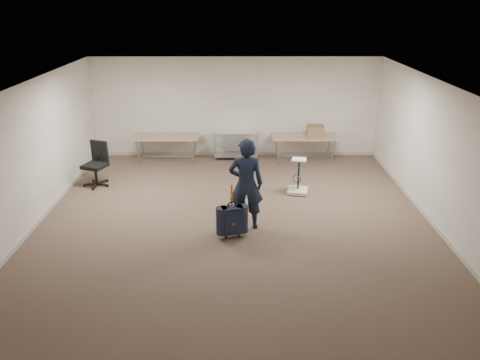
{
  "coord_description": "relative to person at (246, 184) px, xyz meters",
  "views": [
    {
      "loc": [
        0.08,
        -8.42,
        4.33
      ],
      "look_at": [
        0.11,
        0.3,
        0.88
      ],
      "focal_mm": 35.0,
      "sensor_mm": 36.0,
      "label": 1
    }
  ],
  "objects": [
    {
      "name": "ground",
      "position": [
        -0.22,
        0.04,
        -0.93
      ],
      "size": [
        9.0,
        9.0,
        0.0
      ],
      "primitive_type": "plane",
      "color": "#4F3E30",
      "rests_on": "ground"
    },
    {
      "name": "office_chair",
      "position": [
        -3.59,
        2.26,
        -0.6
      ],
      "size": [
        0.65,
        0.66,
        1.07
      ],
      "color": "black",
      "rests_on": "ground"
    },
    {
      "name": "person",
      "position": [
        0.0,
        0.0,
        0.0
      ],
      "size": [
        0.68,
        0.45,
        1.85
      ],
      "primitive_type": "imported",
      "rotation": [
        0.0,
        0.0,
        3.16
      ],
      "color": "black",
      "rests_on": "ground"
    },
    {
      "name": "folding_table_right",
      "position": [
        1.68,
        3.99,
        -0.25
      ],
      "size": [
        1.8,
        0.75,
        0.73
      ],
      "color": "#8F7458",
      "rests_on": "ground"
    },
    {
      "name": "room_shell",
      "position": [
        -0.22,
        1.42,
        -0.88
      ],
      "size": [
        8.0,
        9.0,
        9.0
      ],
      "color": "beige",
      "rests_on": "ground"
    },
    {
      "name": "wire_shelf",
      "position": [
        -0.22,
        4.24,
        -0.49
      ],
      "size": [
        1.22,
        0.47,
        0.8
      ],
      "color": "silver",
      "rests_on": "ground"
    },
    {
      "name": "cardboard_box",
      "position": [
        1.94,
        3.9,
        -0.03
      ],
      "size": [
        0.46,
        0.35,
        0.33
      ],
      "primitive_type": "cube",
      "rotation": [
        0.0,
        0.0,
        -0.04
      ],
      "color": "#A17A4B",
      "rests_on": "folding_table_right"
    },
    {
      "name": "equipment_cart",
      "position": [
        1.25,
        1.74,
        -0.7
      ],
      "size": [
        0.54,
        0.54,
        0.84
      ],
      "color": "beige",
      "rests_on": "ground"
    },
    {
      "name": "folding_table_left",
      "position": [
        -2.12,
        3.99,
        -0.25
      ],
      "size": [
        1.8,
        0.75,
        0.73
      ],
      "color": "#8F7458",
      "rests_on": "ground"
    },
    {
      "name": "suitcase",
      "position": [
        -0.27,
        -0.43,
        -0.56
      ],
      "size": [
        0.44,
        0.31,
        1.08
      ],
      "color": "black",
      "rests_on": "ground"
    }
  ]
}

